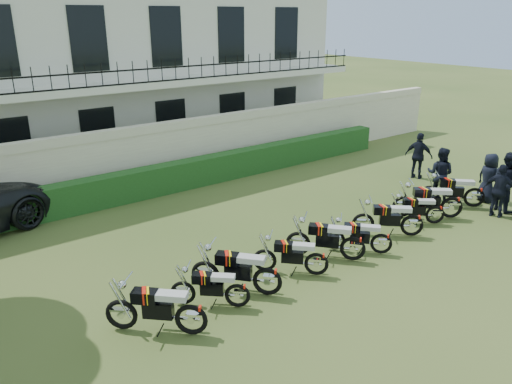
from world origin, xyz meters
The scene contains 19 objects.
ground centered at (0.00, 0.00, 0.00)m, with size 100.00×100.00×0.00m, color #384F1F.
perimeter_wall centered at (0.00, 8.00, 1.17)m, with size 30.00×0.35×2.30m.
hedge centered at (1.00, 7.20, 0.50)m, with size 18.00×0.60×1.00m, color #1C4117.
building centered at (0.00, 13.96, 3.71)m, with size 20.40×9.60×7.40m.
motorcycle_0 centered at (-3.81, -0.56, 0.52)m, with size 1.53×1.51×1.12m.
motorcycle_1 centered at (-2.54, -0.31, 0.43)m, with size 1.32×1.23×0.94m.
motorcycle_2 centered at (-1.74, -0.32, 0.53)m, with size 1.43×1.66×1.14m.
motorcycle_3 centered at (-0.25, -0.32, 0.46)m, with size 1.32×1.38×0.99m.
motorcycle_4 centered at (1.00, -0.33, 0.51)m, with size 1.38×1.62×1.10m.
motorcycle_5 centered at (1.88, -0.51, 0.44)m, with size 1.23×1.37×0.96m.
motorcycle_6 centered at (3.43, -0.32, 0.50)m, with size 1.53×1.40×1.08m.
motorcycle_7 centered at (4.72, -0.19, 0.44)m, with size 1.39×1.18×0.95m.
motorcycle_8 centered at (5.49, -0.23, 0.53)m, with size 1.67×1.46×1.15m.
motorcycle_9 centered at (6.90, -0.16, 0.51)m, with size 1.48×1.55×1.11m.
officer_1 centered at (7.46, -0.82, 0.95)m, with size 0.93×0.72×1.90m, color black.
officer_2 centered at (6.78, -0.98, 0.83)m, with size 0.98×0.41×1.67m, color black.
officer_3 centered at (7.77, -0.08, 0.83)m, with size 0.81×0.52×1.65m, color black.
officer_4 centered at (6.65, 1.01, 0.90)m, with size 0.88×0.68×1.80m, color black.
officer_5 centered at (8.06, 2.85, 0.88)m, with size 1.03×0.43×1.75m, color black.
Camera 1 is at (-7.79, -7.86, 5.91)m, focal length 35.00 mm.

